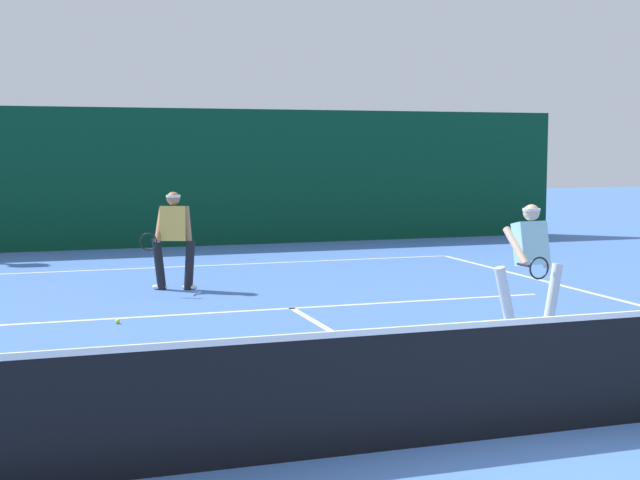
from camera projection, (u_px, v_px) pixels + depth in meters
The scene contains 9 objects.
ground_plane at pixel (511, 437), 7.51m from camera, with size 80.00×80.00×0.00m, color #4671BF.
court_line_baseline_far at pixel (218, 265), 18.43m from camera, with size 10.13×0.10×0.01m, color white.
court_line_service at pixel (292, 308), 13.49m from camera, with size 8.26×0.10×0.01m, color white.
court_line_centre at pixel (369, 353), 10.54m from camera, with size 0.10×6.40×0.01m, color white.
tennis_net at pixel (512, 377), 7.46m from camera, with size 11.10×0.09×1.05m.
player_near at pixel (530, 259), 12.14m from camera, with size 1.09×0.88×1.63m.
player_far at pixel (173, 236), 15.16m from camera, with size 1.00×0.83×1.65m.
tennis_ball at pixel (118, 321), 12.32m from camera, with size 0.07×0.07×0.07m, color #D1E033.
back_fence_windscreen at pixel (185, 178), 21.80m from camera, with size 19.87×0.12×3.30m, color #093A24.
Camera 1 is at (-3.80, -6.44, 2.38)m, focal length 51.15 mm.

